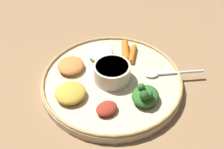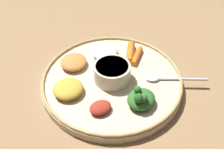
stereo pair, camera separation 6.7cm
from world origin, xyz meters
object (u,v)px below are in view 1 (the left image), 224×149
object	(u,v)px
spoon	(165,74)
carrot_outer	(125,50)
center_bowl	(112,72)
carrot_near_spoon	(133,53)
greens_pile	(145,96)

from	to	relation	value
spoon	carrot_outer	distance (m)	0.13
center_bowl	carrot_near_spoon	size ratio (longest dim) A/B	1.16
greens_pile	carrot_near_spoon	size ratio (longest dim) A/B	1.00
spoon	carrot_outer	xyz separation A→B (m)	(0.00, 0.13, 0.01)
center_bowl	spoon	xyz separation A→B (m)	(0.10, -0.09, -0.02)
spoon	carrot_outer	world-z (taller)	carrot_outer
greens_pile	carrot_outer	size ratio (longest dim) A/B	0.99
spoon	carrot_near_spoon	distance (m)	0.11
spoon	greens_pile	world-z (taller)	greens_pile
carrot_near_spoon	carrot_outer	distance (m)	0.02
spoon	carrot_near_spoon	bearing A→B (deg)	87.20
spoon	carrot_near_spoon	size ratio (longest dim) A/B	1.60
spoon	greens_pile	bearing A→B (deg)	-170.55
spoon	carrot_near_spoon	xyz separation A→B (m)	(0.01, 0.11, 0.00)
spoon	carrot_outer	size ratio (longest dim) A/B	1.58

